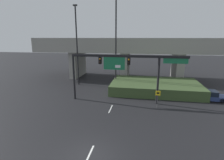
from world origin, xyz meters
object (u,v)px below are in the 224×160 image
Objects in this scene: highway_light_pole_near at (77,44)px; parked_sedan_near_right at (182,91)px; signal_gantry at (123,65)px; parked_sedan_mid_right at (208,96)px; highway_light_pole_far at (116,35)px; speed_limit_sign at (158,96)px.

parked_sedan_near_right is (17.56, -3.27, -6.65)m from highway_light_pole_near.
signal_gantry is 10.49m from parked_sedan_near_right.
signal_gantry is at bearing -163.63° from parked_sedan_mid_right.
highway_light_pole_far is at bearing 165.33° from parked_sedan_mid_right.
highway_light_pole_far reaches higher than parked_sedan_mid_right.
speed_limit_sign is 13.02m from highway_light_pole_far.
parked_sedan_near_right is at bearing -15.61° from highway_light_pole_far.
highway_light_pole_near is at bearing 177.38° from highway_light_pole_far.
highway_light_pole_near is 2.91× the size of parked_sedan_mid_right.
signal_gantry is 12.81m from parked_sedan_mid_right.
signal_gantry reaches higher than speed_limit_sign.
parked_sedan_near_right is (3.98, 5.50, -0.81)m from speed_limit_sign.
highway_light_pole_near is 7.19m from highway_light_pole_far.
highway_light_pole_far is at bearing 105.92° from signal_gantry.
highway_light_pole_far is at bearing 127.89° from speed_limit_sign.
highway_light_pole_far reaches higher than signal_gantry.
speed_limit_sign is at bearing -147.53° from parked_sedan_mid_right.
parked_sedan_near_right is 1.04× the size of parked_sedan_mid_right.
parked_sedan_near_right reaches higher than parked_sedan_mid_right.
highway_light_pole_far is 16.62m from parked_sedan_mid_right.
speed_limit_sign is (4.53, -1.28, -3.64)m from signal_gantry.
highway_light_pole_far reaches higher than highway_light_pole_near.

